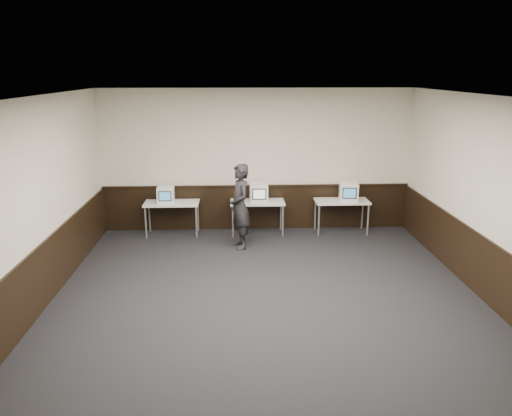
% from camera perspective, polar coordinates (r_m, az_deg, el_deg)
% --- Properties ---
extents(floor, '(8.00, 8.00, 0.00)m').
position_cam_1_polar(floor, '(7.98, 1.38, -11.07)').
color(floor, black).
rests_on(floor, ground).
extents(ceiling, '(8.00, 8.00, 0.00)m').
position_cam_1_polar(ceiling, '(7.15, 1.55, 12.52)').
color(ceiling, white).
rests_on(ceiling, back_wall).
extents(back_wall, '(7.00, 0.00, 7.00)m').
position_cam_1_polar(back_wall, '(11.31, 0.07, 5.46)').
color(back_wall, silver).
rests_on(back_wall, ground).
extents(front_wall, '(7.00, 0.00, 7.00)m').
position_cam_1_polar(front_wall, '(3.73, 5.85, -16.50)').
color(front_wall, silver).
rests_on(front_wall, ground).
extents(left_wall, '(0.00, 8.00, 8.00)m').
position_cam_1_polar(left_wall, '(7.98, -24.50, -0.24)').
color(left_wall, silver).
rests_on(left_wall, ground).
extents(right_wall, '(0.00, 8.00, 8.00)m').
position_cam_1_polar(right_wall, '(8.41, 26.01, 0.34)').
color(right_wall, silver).
rests_on(right_wall, ground).
extents(wainscot_back, '(6.98, 0.04, 1.00)m').
position_cam_1_polar(wainscot_back, '(11.53, 0.07, 0.05)').
color(wainscot_back, black).
rests_on(wainscot_back, back_wall).
extents(wainscot_left, '(0.04, 7.98, 1.00)m').
position_cam_1_polar(wainscot_left, '(8.31, -23.53, -7.56)').
color(wainscot_left, black).
rests_on(wainscot_left, left_wall).
extents(wainscot_right, '(0.04, 7.98, 1.00)m').
position_cam_1_polar(wainscot_right, '(8.72, 25.04, -6.66)').
color(wainscot_right, black).
rests_on(wainscot_right, right_wall).
extents(wainscot_rail, '(6.98, 0.06, 0.04)m').
position_cam_1_polar(wainscot_rail, '(11.38, 0.07, 2.55)').
color(wainscot_rail, black).
rests_on(wainscot_rail, wainscot_back).
extents(desk_left, '(1.20, 0.60, 0.75)m').
position_cam_1_polar(desk_left, '(11.19, -9.60, 0.30)').
color(desk_left, silver).
rests_on(desk_left, ground).
extents(desk_center, '(1.20, 0.60, 0.75)m').
position_cam_1_polar(desk_center, '(11.12, 0.16, 0.42)').
color(desk_center, silver).
rests_on(desk_center, ground).
extents(desk_right, '(1.20, 0.60, 0.75)m').
position_cam_1_polar(desk_right, '(11.36, 9.77, 0.52)').
color(desk_right, silver).
rests_on(desk_right, ground).
extents(emac_left, '(0.38, 0.41, 0.36)m').
position_cam_1_polar(emac_left, '(11.10, -10.27, 1.49)').
color(emac_left, white).
rests_on(emac_left, desk_left).
extents(emac_center, '(0.40, 0.43, 0.40)m').
position_cam_1_polar(emac_center, '(11.04, 0.31, 1.75)').
color(emac_center, white).
rests_on(emac_center, desk_center).
extents(emac_right, '(0.46, 0.48, 0.41)m').
position_cam_1_polar(emac_right, '(11.29, 10.54, 1.83)').
color(emac_right, white).
rests_on(emac_right, desk_right).
extents(person, '(0.58, 0.73, 1.76)m').
position_cam_1_polar(person, '(10.19, -1.84, 0.17)').
color(person, black).
rests_on(person, ground).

